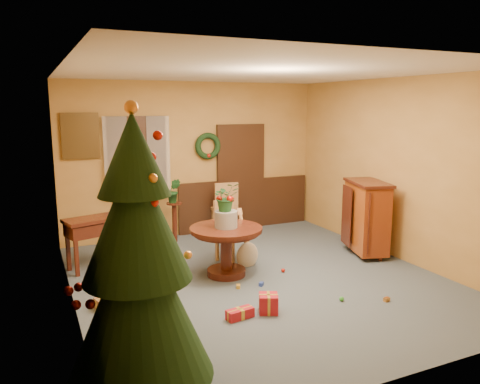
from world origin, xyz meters
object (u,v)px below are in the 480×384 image
christmas_tree (138,266)px  sideboard (367,216)px  dining_table (226,242)px  chair_near (229,228)px  writing_desk (96,230)px

christmas_tree → sideboard: bearing=28.9°
sideboard → dining_table: bearing=178.9°
chair_near → sideboard: (2.19, -0.69, 0.14)m
writing_desk → sideboard: sideboard is taller
christmas_tree → sideboard: 4.94m
chair_near → writing_desk: bearing=166.6°
sideboard → writing_desk: bearing=164.4°
christmas_tree → writing_desk: christmas_tree is taller
writing_desk → sideboard: 4.35m
writing_desk → christmas_tree: bearing=-91.8°
dining_table → sideboard: (2.51, -0.05, 0.15)m
dining_table → sideboard: size_ratio=0.85×
dining_table → christmas_tree: (-1.79, -2.42, 0.68)m
christmas_tree → sideboard: size_ratio=2.02×
chair_near → sideboard: sideboard is taller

